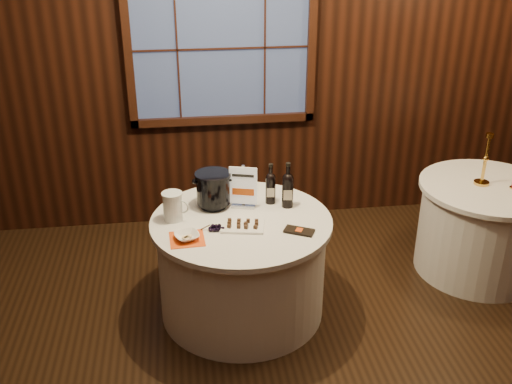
{
  "coord_description": "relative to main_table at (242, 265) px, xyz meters",
  "views": [
    {
      "loc": [
        -0.39,
        -2.68,
        2.76
      ],
      "look_at": [
        0.09,
        0.9,
        1.02
      ],
      "focal_mm": 42.0,
      "sensor_mm": 36.0,
      "label": 1
    }
  ],
  "objects": [
    {
      "name": "back_wall",
      "position": [
        0.0,
        1.48,
        1.16
      ],
      "size": [
        6.0,
        0.1,
        3.0
      ],
      "color": "black",
      "rests_on": "ground"
    },
    {
      "name": "main_table",
      "position": [
        0.0,
        0.0,
        0.0
      ],
      "size": [
        1.28,
        1.28,
        0.77
      ],
      "color": "silver",
      "rests_on": "ground"
    },
    {
      "name": "side_table",
      "position": [
        2.0,
        0.3,
        0.0
      ],
      "size": [
        1.08,
        1.08,
        0.77
      ],
      "color": "silver",
      "rests_on": "ground"
    },
    {
      "name": "sign_stand",
      "position": [
        0.04,
        0.19,
        0.49
      ],
      "size": [
        0.2,
        0.14,
        0.33
      ],
      "rotation": [
        0.0,
        0.0,
        -0.27
      ],
      "color": "#B3B3BA",
      "rests_on": "main_table"
    },
    {
      "name": "port_bottle_left",
      "position": [
        0.24,
        0.23,
        0.52
      ],
      "size": [
        0.07,
        0.08,
        0.31
      ],
      "rotation": [
        0.0,
        0.0,
        -0.14
      ],
      "color": "black",
      "rests_on": "main_table"
    },
    {
      "name": "port_bottle_right",
      "position": [
        0.36,
        0.15,
        0.53
      ],
      "size": [
        0.08,
        0.09,
        0.34
      ],
      "rotation": [
        0.0,
        0.0,
        -0.14
      ],
      "color": "black",
      "rests_on": "main_table"
    },
    {
      "name": "ice_bucket",
      "position": [
        -0.18,
        0.22,
        0.52
      ],
      "size": [
        0.26,
        0.26,
        0.27
      ],
      "color": "black",
      "rests_on": "main_table"
    },
    {
      "name": "chocolate_plate",
      "position": [
        -0.0,
        -0.12,
        0.4
      ],
      "size": [
        0.32,
        0.24,
        0.04
      ],
      "rotation": [
        0.0,
        0.0,
        -0.19
      ],
      "color": "white",
      "rests_on": "main_table"
    },
    {
      "name": "chocolate_box",
      "position": [
        0.37,
        -0.23,
        0.39
      ],
      "size": [
        0.22,
        0.18,
        0.02
      ],
      "primitive_type": "cube",
      "rotation": [
        0.0,
        0.0,
        -0.48
      ],
      "color": "black",
      "rests_on": "main_table"
    },
    {
      "name": "grape_bunch",
      "position": [
        -0.19,
        -0.13,
        0.4
      ],
      "size": [
        0.17,
        0.08,
        0.04
      ],
      "rotation": [
        0.0,
        0.0,
        -0.14
      ],
      "color": "black",
      "rests_on": "main_table"
    },
    {
      "name": "glass_pitcher",
      "position": [
        -0.47,
        0.06,
        0.49
      ],
      "size": [
        0.19,
        0.14,
        0.21
      ],
      "rotation": [
        0.0,
        0.0,
        -0.37
      ],
      "color": "silver",
      "rests_on": "main_table"
    },
    {
      "name": "orange_napkin",
      "position": [
        -0.39,
        -0.23,
        0.38
      ],
      "size": [
        0.24,
        0.24,
        0.0
      ],
      "primitive_type": "cube",
      "rotation": [
        0.0,
        0.0,
        0.05
      ],
      "color": "#DA4812",
      "rests_on": "main_table"
    },
    {
      "name": "cracker_bowl",
      "position": [
        -0.39,
        -0.23,
        0.41
      ],
      "size": [
        0.2,
        0.2,
        0.04
      ],
      "primitive_type": "imported",
      "rotation": [
        0.0,
        0.0,
        0.29
      ],
      "color": "white",
      "rests_on": "orange_napkin"
    },
    {
      "name": "brass_candlestick",
      "position": [
        1.95,
        0.33,
        0.54
      ],
      "size": [
        0.12,
        0.12,
        0.42
      ],
      "color": "gold",
      "rests_on": "side_table"
    }
  ]
}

